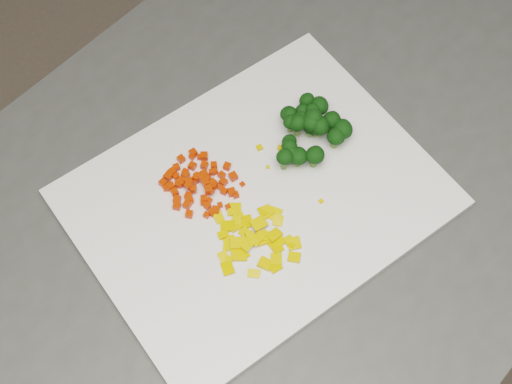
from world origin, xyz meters
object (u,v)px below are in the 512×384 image
pepper_pile (257,236)px  cutting_board (256,198)px  carrot_pile (200,181)px  counter_block (278,295)px  broccoli_pile (304,126)px

pepper_pile → cutting_board: bearing=58.5°
carrot_pile → counter_block: bearing=-19.6°
carrot_pile → pepper_pile: carrot_pile is taller
broccoli_pile → carrot_pile: bearing=176.1°
counter_block → pepper_pile: size_ratio=9.03×
carrot_pile → broccoli_pile: (0.15, -0.01, 0.01)m
broccoli_pile → pepper_pile: bearing=-145.3°
pepper_pile → broccoli_pile: size_ratio=0.97×
pepper_pile → counter_block: bearing=35.1°
cutting_board → pepper_pile: (-0.03, -0.05, 0.01)m
cutting_board → carrot_pile: carrot_pile is taller
counter_block → cutting_board: (-0.06, -0.01, 0.46)m
cutting_board → carrot_pile: size_ratio=4.50×
counter_block → broccoli_pile: (0.04, 0.03, 0.49)m
pepper_pile → broccoli_pile: (0.13, 0.09, 0.02)m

